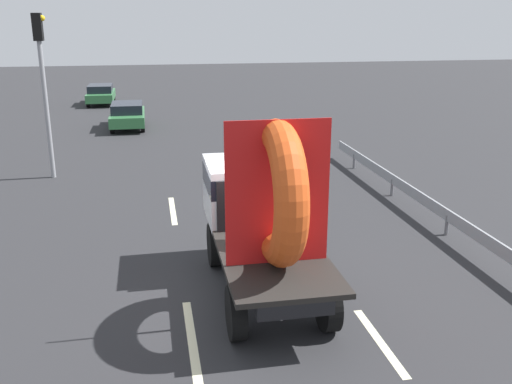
# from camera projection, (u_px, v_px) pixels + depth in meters

# --- Properties ---
(ground_plane) EXTENTS (120.00, 120.00, 0.00)m
(ground_plane) POSITION_uv_depth(u_px,v_px,m) (246.00, 282.00, 12.42)
(ground_plane) COLOR #28282B
(flatbed_truck) EXTENTS (2.02, 5.15, 3.85)m
(flatbed_truck) POSITION_uv_depth(u_px,v_px,m) (262.00, 206.00, 11.72)
(flatbed_truck) COLOR black
(flatbed_truck) RESTS_ON ground_plane
(distant_sedan) EXTENTS (1.72, 4.01, 1.31)m
(distant_sedan) POSITION_uv_depth(u_px,v_px,m) (128.00, 115.00, 29.35)
(distant_sedan) COLOR black
(distant_sedan) RESTS_ON ground_plane
(traffic_light) EXTENTS (0.42, 0.36, 5.66)m
(traffic_light) POSITION_uv_depth(u_px,v_px,m) (43.00, 73.00, 19.39)
(traffic_light) COLOR gray
(traffic_light) RESTS_ON ground_plane
(guardrail) EXTENTS (0.10, 14.09, 0.71)m
(guardrail) POSITION_uv_depth(u_px,v_px,m) (417.00, 196.00, 16.57)
(guardrail) COLOR gray
(guardrail) RESTS_ON ground_plane
(lane_dash_left_near) EXTENTS (0.16, 2.92, 0.01)m
(lane_dash_left_near) POSITION_uv_depth(u_px,v_px,m) (192.00, 341.00, 10.13)
(lane_dash_left_near) COLOR beige
(lane_dash_left_near) RESTS_ON ground_plane
(lane_dash_left_far) EXTENTS (0.16, 2.55, 0.01)m
(lane_dash_left_far) POSITION_uv_depth(u_px,v_px,m) (173.00, 210.00, 16.96)
(lane_dash_left_far) COLOR beige
(lane_dash_left_far) RESTS_ON ground_plane
(lane_dash_right_near) EXTENTS (0.16, 2.27, 0.01)m
(lane_dash_right_near) POSITION_uv_depth(u_px,v_px,m) (380.00, 341.00, 10.12)
(lane_dash_right_near) COLOR beige
(lane_dash_right_near) RESTS_ON ground_plane
(lane_dash_right_far) EXTENTS (0.16, 2.35, 0.01)m
(lane_dash_right_far) POSITION_uv_depth(u_px,v_px,m) (280.00, 204.00, 17.52)
(lane_dash_right_far) COLOR beige
(lane_dash_right_far) RESTS_ON ground_plane
(oncoming_car) EXTENTS (1.68, 3.92, 1.28)m
(oncoming_car) POSITION_uv_depth(u_px,v_px,m) (101.00, 94.00, 37.39)
(oncoming_car) COLOR black
(oncoming_car) RESTS_ON ground_plane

